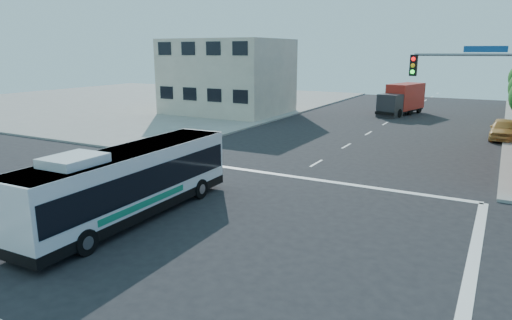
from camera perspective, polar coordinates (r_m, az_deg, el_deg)
The scene contains 7 objects.
ground at distance 17.51m, azimuth -8.30°, elevation -9.42°, with size 120.00×120.00×0.00m, color black.
sidewalk_nw at distance 65.88m, azimuth -14.58°, elevation 7.22°, with size 50.00×50.00×0.15m, color gray.
building_west at distance 50.59m, azimuth -3.54°, elevation 10.33°, with size 12.06×10.06×8.00m.
signal_mast_ne at distance 23.51m, azimuth 26.96°, elevation 7.67°, with size 7.91×1.13×8.07m.
transit_bus at distance 19.34m, azimuth -15.53°, elevation -2.64°, with size 2.63×10.87×3.20m.
box_truck at distance 52.25m, azimuth 17.72°, elevation 7.17°, with size 3.84×7.61×3.29m.
parked_car at distance 40.64m, azimuth 28.54°, elevation 3.41°, with size 1.91×4.75×1.62m, color gold.
Camera 1 is at (9.83, -12.81, 6.77)m, focal length 32.00 mm.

